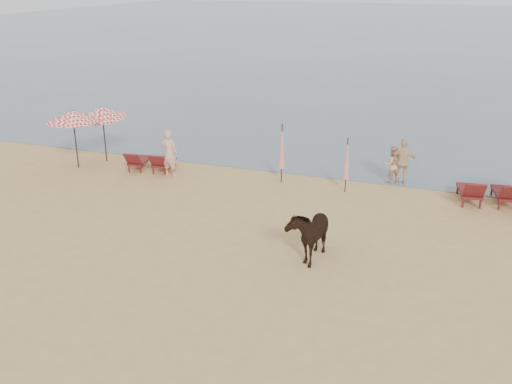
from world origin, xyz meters
TOP-DOWN VIEW (x-y plane):
  - ground at (0.00, 0.00)m, footprint 120.00×120.00m
  - sea at (0.00, 80.00)m, footprint 160.00×140.00m
  - lounger_cluster_left at (-5.75, 8.53)m, footprint 1.81×1.75m
  - umbrella_open_left_a at (-8.73, 7.90)m, footprint 2.10×2.10m
  - umbrella_open_left_b at (-8.14, 9.04)m, footprint 1.89×1.93m
  - umbrella_closed_left at (-0.42, 9.05)m, footprint 0.27×0.27m
  - umbrella_closed_right at (2.08, 8.80)m, footprint 0.25×0.25m
  - cow at (2.12, 3.42)m, footprint 0.95×1.89m
  - beachgoer_left at (-4.68, 8.20)m, footprint 0.72×0.50m
  - beachgoer_right_a at (3.51, 10.32)m, footprint 0.89×0.82m
  - beachgoer_right_b at (3.92, 10.29)m, footprint 1.06×0.49m

SIDE VIEW (x-z plane):
  - ground at x=0.00m, z-range 0.00..0.00m
  - sea at x=0.00m, z-range -0.03..0.03m
  - lounger_cluster_left at x=-5.75m, z-range 0.11..0.70m
  - beachgoer_right_a at x=3.51m, z-range 0.00..1.47m
  - cow at x=2.12m, z-range 0.00..1.56m
  - beachgoer_right_b at x=3.92m, z-range 0.00..1.77m
  - beachgoer_left at x=-4.68m, z-range 0.00..1.88m
  - umbrella_closed_right at x=2.08m, z-range 0.23..2.27m
  - umbrella_closed_left at x=-0.42m, z-range 0.26..2.51m
  - umbrella_open_left_b at x=-8.14m, z-range 0.88..3.30m
  - umbrella_open_left_a at x=-8.73m, z-range 0.95..3.34m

